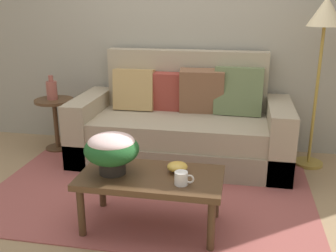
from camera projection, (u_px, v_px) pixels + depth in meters
The scene contains 11 objects.
ground_plane at pixel (153, 187), 3.49m from camera, with size 14.00×14.00×0.00m, color #997A56.
wall_back at pixel (176, 10), 4.14m from camera, with size 6.40×0.12×2.96m, color gray.
area_rug at pixel (152, 189), 3.43m from camera, with size 2.72×1.85×0.01m, color #994C47.
couch at pixel (182, 127), 4.00m from camera, with size 2.13×0.93×1.09m.
coffee_table at pixel (151, 182), 2.77m from camera, with size 1.01×0.53×0.41m.
side_table at pixel (55, 115), 4.25m from camera, with size 0.41×0.41×0.57m.
floor_lamp at pixel (324, 28), 3.55m from camera, with size 0.32×0.32×1.62m.
potted_plant at pixel (112, 149), 2.73m from camera, with size 0.38×0.38×0.29m.
coffee_mug at pixel (182, 178), 2.59m from camera, with size 0.13×0.09×0.09m.
snack_bowl at pixel (177, 167), 2.79m from camera, with size 0.15×0.15×0.07m.
table_vase at pixel (52, 90), 4.17m from camera, with size 0.11×0.11×0.26m.
Camera 1 is at (0.72, -3.07, 1.58)m, focal length 42.00 mm.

